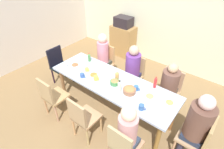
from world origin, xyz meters
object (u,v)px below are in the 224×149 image
Objects in this scene: chair_7 at (123,145)px; person_7 at (128,132)px; person_4 at (169,84)px; cup_5 at (96,78)px; bottle_1 at (89,57)px; dining_table at (112,85)px; person_0 at (132,67)px; plate_2 at (94,75)px; bottle_2 at (117,76)px; chair_5 at (105,61)px; plate_0 at (150,96)px; chair_3 at (52,96)px; chair_6 at (198,138)px; cup_0 at (82,75)px; side_cabinet at (123,41)px; microwave at (124,22)px; chair_0 at (134,73)px; cup_6 at (76,60)px; person_6 at (197,123)px; cup_7 at (136,88)px; cup_2 at (87,70)px; bowl_0 at (115,82)px; bowl_1 at (130,90)px; chair_1 at (83,117)px; plate_1 at (169,103)px; chair_4 at (169,89)px; plate_3 at (75,65)px; person_5 at (103,55)px; cup_3 at (65,65)px; chair_2 at (59,64)px; cup_4 at (95,64)px.

chair_7 is 0.74× the size of person_7.
cup_5 is at bearing -142.00° from person_4.
dining_table is at bearing -16.83° from bottle_1.
person_0 is 4.96× the size of plate_2.
cup_5 is 0.62× the size of bottle_2.
chair_5 is 3.97× the size of plate_0.
chair_3 is 1.28m from bottle_2.
chair_6 is 2.16m from cup_0.
microwave is (0.00, 0.00, 0.59)m from side_cabinet.
chair_5 is at bearing 136.49° from chair_7.
chair_3 reaches higher than plate_0.
plate_2 is at bearing -113.55° from chair_0.
microwave reaches higher than cup_6.
person_6 is 6.64× the size of bottle_1.
chair_6 is 7.67× the size of cup_7.
cup_2 is 0.23× the size of microwave.
person_0 is 0.63m from bottle_2.
bottle_1 reaches higher than plate_0.
cup_6 is at bearing -83.69° from microwave.
chair_0 is at bearing 63.49° from cup_0.
bowl_0 is 1.47× the size of cup_2.
microwave is at bearing 106.73° from cup_2.
chair_0 is at bearing 54.81° from cup_2.
plate_2 is at bearing -12.17° from cup_6.
plate_2 is at bearing -178.16° from bowl_1.
chair_1 is at bearing -119.33° from cup_7.
person_6 reaches higher than plate_1.
chair_4 is 7.33× the size of cup_5.
microwave is at bearing 130.20° from cup_7.
microwave reaches higher than cup_2.
bowl_0 is at bearing -82.98° from person_0.
person_0 is 0.93m from bottle_1.
plate_3 is at bearing -177.24° from cup_2.
person_4 reaches higher than plate_0.
plate_0 is at bearing -168.39° from plate_1.
chair_0 is 4.56× the size of bottle_2.
chair_6 is 1.11m from chair_7.
person_7 reaches higher than person_4.
plate_2 is (-1.44, -0.20, 0.00)m from plate_1.
bowl_1 reaches higher than plate_0.
cup_5 reaches higher than plate_1.
person_5 is 2.54m from chair_6.
bowl_1 is 1.77× the size of cup_5.
cup_3 is at bearing -98.57° from cup_6.
cup_0 is (-0.51, -0.25, 0.12)m from dining_table.
bottle_2 is at bearing 108.18° from bowl_0.
cup_6 is at bearing 102.38° from chair_3.
person_6 is 11.08× the size of cup_3.
chair_2 reaches higher than cup_4.
cup_0 is 0.99× the size of cup_7.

